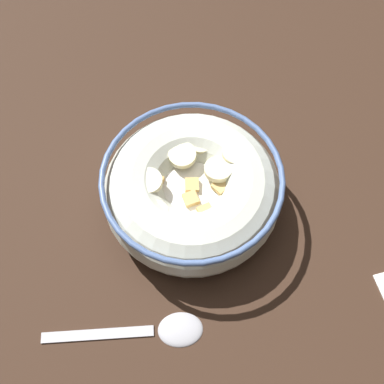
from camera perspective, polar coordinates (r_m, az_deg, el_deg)
name	(u,v)px	position (r cm, az deg, el deg)	size (l,w,h in cm)	color
ground_plane	(192,209)	(54.76, 0.00, -1.94)	(119.04, 119.04, 2.00)	#332116
cereal_bowl	(192,190)	(50.82, 0.01, 0.22)	(18.20, 18.20, 6.37)	beige
spoon	(157,330)	(49.23, -4.04, -15.44)	(15.17, 4.37, 0.80)	#A5A5AD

